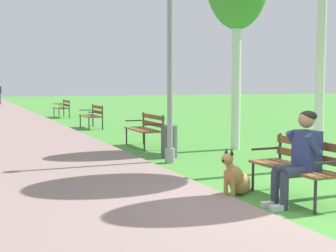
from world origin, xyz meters
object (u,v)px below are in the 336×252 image
at_px(park_bench_furthest, 63,107).
at_px(dog_shepherd, 236,178).
at_px(person_seated_on_near_bench, 300,154).
at_px(lamp_post_near, 170,57).
at_px(park_bench_mid, 146,127).
at_px(park_bench_far, 93,114).
at_px(litter_bin, 169,141).
at_px(park_bench_near, 299,163).

height_order(park_bench_furthest, dog_shepherd, park_bench_furthest).
distance_m(person_seated_on_near_bench, lamp_post_near, 4.07).
relative_size(park_bench_mid, park_bench_far, 1.00).
relative_size(park_bench_furthest, litter_bin, 2.14).
bearing_deg(park_bench_mid, lamp_post_near, -99.06).
bearing_deg(park_bench_furthest, park_bench_far, -90.40).
bearing_deg(dog_shepherd, park_bench_furthest, 87.72).
bearing_deg(park_bench_mid, dog_shepherd, -96.67).
xyz_separation_m(dog_shepherd, litter_bin, (0.52, 3.67, 0.09)).
distance_m(park_bench_far, lamp_post_near, 8.23).
height_order(park_bench_mid, litter_bin, park_bench_mid).
xyz_separation_m(park_bench_furthest, litter_bin, (-0.17, -13.49, -0.16)).
relative_size(park_bench_far, dog_shepherd, 1.95).
height_order(park_bench_furthest, lamp_post_near, lamp_post_near).
height_order(park_bench_far, lamp_post_near, lamp_post_near).
relative_size(park_bench_far, person_seated_on_near_bench, 1.20).
distance_m(park_bench_far, person_seated_on_near_bench, 11.85).
height_order(dog_shepherd, lamp_post_near, lamp_post_near).
bearing_deg(lamp_post_near, park_bench_near, -82.94).
xyz_separation_m(person_seated_on_near_bench, dog_shepherd, (-0.47, 0.80, -0.42)).
bearing_deg(park_bench_furthest, person_seated_on_near_bench, -90.67).
bearing_deg(park_bench_far, dog_shepherd, -93.32).
distance_m(park_bench_near, litter_bin, 4.20).
relative_size(park_bench_mid, litter_bin, 2.14).
relative_size(dog_shepherd, litter_bin, 1.10).
bearing_deg(park_bench_near, dog_shepherd, 141.99).
relative_size(park_bench_mid, dog_shepherd, 1.95).
relative_size(park_bench_furthest, dog_shepherd, 1.95).
distance_m(park_bench_near, park_bench_mid, 5.98).
relative_size(park_bench_far, litter_bin, 2.14).
bearing_deg(person_seated_on_near_bench, dog_shepherd, 120.68).
height_order(park_bench_near, park_bench_mid, same).
height_order(park_bench_near, lamp_post_near, lamp_post_near).
bearing_deg(litter_bin, park_bench_furthest, 89.29).
height_order(park_bench_near, person_seated_on_near_bench, person_seated_on_near_bench).
bearing_deg(dog_shepherd, park_bench_near, -38.01).
relative_size(park_bench_near, park_bench_far, 1.00).
height_order(park_bench_near, dog_shepherd, park_bench_near).
height_order(person_seated_on_near_bench, dog_shepherd, person_seated_on_near_bench).
xyz_separation_m(dog_shepherd, lamp_post_near, (0.25, 2.99, 1.87)).
distance_m(park_bench_mid, dog_shepherd, 5.49).
bearing_deg(park_bench_furthest, dog_shepherd, -92.28).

